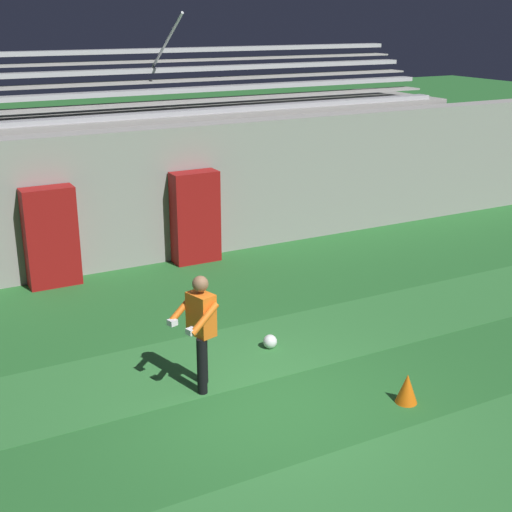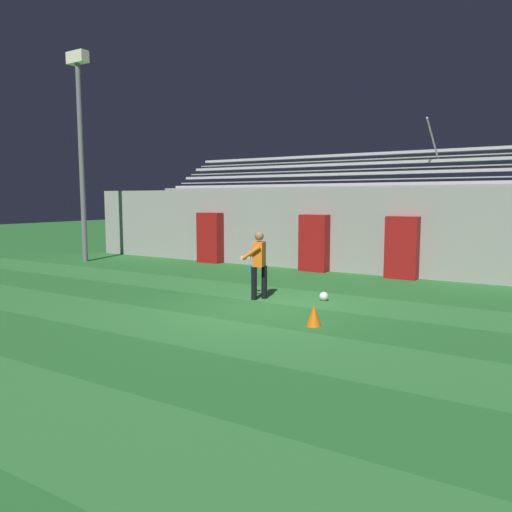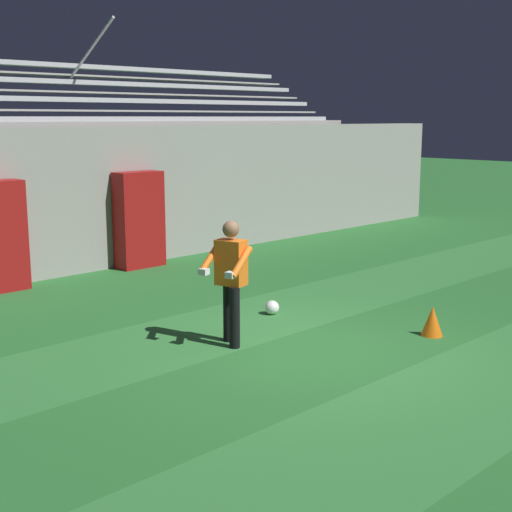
{
  "view_description": "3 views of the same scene",
  "coord_description": "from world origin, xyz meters",
  "px_view_note": "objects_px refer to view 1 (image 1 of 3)",
  "views": [
    {
      "loc": [
        -4.11,
        -7.26,
        4.98
      ],
      "look_at": [
        0.39,
        1.2,
        1.71
      ],
      "focal_mm": 50.0,
      "sensor_mm": 36.0,
      "label": 1
    },
    {
      "loc": [
        5.71,
        -9.39,
        2.48
      ],
      "look_at": [
        -0.53,
        0.68,
        1.1
      ],
      "focal_mm": 35.0,
      "sensor_mm": 36.0,
      "label": 2
    },
    {
      "loc": [
        -6.74,
        -5.82,
        2.99
      ],
      "look_at": [
        1.25,
        2.34,
        0.76
      ],
      "focal_mm": 50.0,
      "sensor_mm": 36.0,
      "label": 3
    }
  ],
  "objects_px": {
    "padding_pillar_gate_left": "(51,237)",
    "soccer_ball": "(270,342)",
    "traffic_cone": "(407,388)",
    "padding_pillar_gate_right": "(195,217)",
    "goalkeeper": "(200,326)"
  },
  "relations": [
    {
      "from": "padding_pillar_gate_left",
      "to": "soccer_ball",
      "type": "relative_size",
      "value": 8.75
    },
    {
      "from": "traffic_cone",
      "to": "padding_pillar_gate_right",
      "type": "bearing_deg",
      "value": 91.52
    },
    {
      "from": "padding_pillar_gate_left",
      "to": "padding_pillar_gate_right",
      "type": "bearing_deg",
      "value": 0.0
    },
    {
      "from": "padding_pillar_gate_right",
      "to": "goalkeeper",
      "type": "height_order",
      "value": "padding_pillar_gate_right"
    },
    {
      "from": "padding_pillar_gate_right",
      "to": "goalkeeper",
      "type": "xyz_separation_m",
      "value": [
        -2.1,
        -5.03,
        -0.01
      ]
    },
    {
      "from": "padding_pillar_gate_left",
      "to": "traffic_cone",
      "type": "height_order",
      "value": "padding_pillar_gate_left"
    },
    {
      "from": "padding_pillar_gate_right",
      "to": "traffic_cone",
      "type": "height_order",
      "value": "padding_pillar_gate_right"
    },
    {
      "from": "padding_pillar_gate_right",
      "to": "soccer_ball",
      "type": "distance_m",
      "value": 4.5
    },
    {
      "from": "padding_pillar_gate_left",
      "to": "traffic_cone",
      "type": "bearing_deg",
      "value": -64.73
    },
    {
      "from": "padding_pillar_gate_right",
      "to": "padding_pillar_gate_left",
      "type": "bearing_deg",
      "value": 180.0
    },
    {
      "from": "padding_pillar_gate_right",
      "to": "goalkeeper",
      "type": "relative_size",
      "value": 1.15
    },
    {
      "from": "soccer_ball",
      "to": "traffic_cone",
      "type": "bearing_deg",
      "value": -70.36
    },
    {
      "from": "goalkeeper",
      "to": "padding_pillar_gate_left",
      "type": "bearing_deg",
      "value": 99.87
    },
    {
      "from": "soccer_ball",
      "to": "goalkeeper",
      "type": "bearing_deg",
      "value": -155.75
    },
    {
      "from": "padding_pillar_gate_left",
      "to": "soccer_ball",
      "type": "xyz_separation_m",
      "value": [
        2.33,
        -4.37,
        -0.85
      ]
    }
  ]
}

